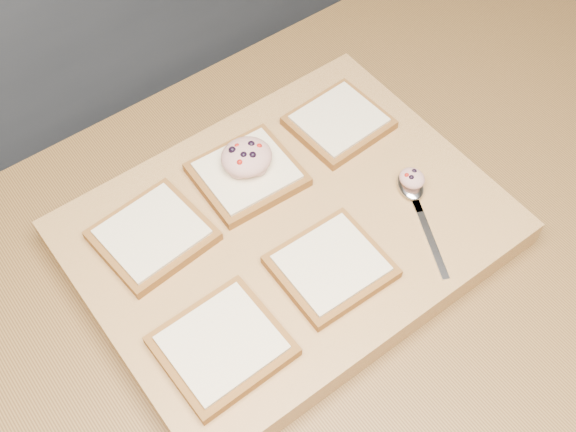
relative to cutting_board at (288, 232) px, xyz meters
The scene contains 10 objects.
island_counter 0.47m from the cutting_board, 73.29° to the right, with size 2.00×0.80×0.90m.
cutting_board is the anchor object (origin of this frame).
bread_far_left 0.17m from the cutting_board, 151.12° to the left, with size 0.14×0.13×0.02m.
bread_far_center 0.09m from the cutting_board, 89.55° to the left, with size 0.13×0.12×0.02m.
bread_far_right 0.18m from the cutting_board, 29.83° to the left, with size 0.12×0.12×0.02m.
bread_near_left 0.19m from the cutting_board, 150.11° to the right, with size 0.13×0.12×0.02m.
bread_near_center 0.09m from the cutting_board, 89.88° to the right, with size 0.13×0.12×0.02m.
tuna_salad_dollop 0.11m from the cutting_board, 86.60° to the left, with size 0.07×0.06×0.03m.
spoon 0.17m from the cutting_board, 21.59° to the right, with size 0.09×0.16×0.01m.
spoon_salad 0.17m from the cutting_board, 17.43° to the right, with size 0.03×0.03×0.02m.
Camera 1 is at (-0.33, -0.34, 1.68)m, focal length 45.00 mm.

